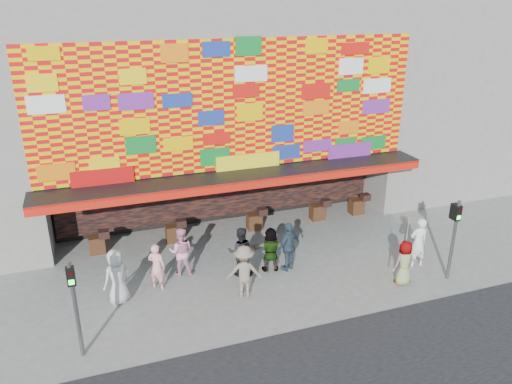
{
  "coord_description": "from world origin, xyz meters",
  "views": [
    {
      "loc": [
        -5.34,
        -13.83,
        9.42
      ],
      "look_at": [
        0.18,
        2.0,
        2.79
      ],
      "focal_mm": 35.0,
      "sensor_mm": 36.0,
      "label": 1
    }
  ],
  "objects_px": {
    "ped_a": "(117,277)",
    "ped_i": "(181,252)",
    "signal_left": "(74,299)",
    "signal_right": "(455,231)",
    "ped_b": "(157,266)",
    "parasol": "(409,229)",
    "ped_e": "(289,246)",
    "ped_c": "(240,252)",
    "ped_g": "(404,263)",
    "ped_h": "(418,242)",
    "ped_f": "(271,249)",
    "ped_d": "(244,272)"
  },
  "relations": [
    {
      "from": "signal_left",
      "to": "parasol",
      "type": "xyz_separation_m",
      "value": [
        10.67,
        0.25,
        0.27
      ]
    },
    {
      "from": "ped_h",
      "to": "parasol",
      "type": "xyz_separation_m",
      "value": [
        -1.2,
        -0.89,
        1.16
      ]
    },
    {
      "from": "ped_c",
      "to": "ped_g",
      "type": "height_order",
      "value": "ped_c"
    },
    {
      "from": "ped_g",
      "to": "parasol",
      "type": "height_order",
      "value": "parasol"
    },
    {
      "from": "ped_a",
      "to": "ped_i",
      "type": "bearing_deg",
      "value": 175.82
    },
    {
      "from": "ped_e",
      "to": "signal_right",
      "type": "bearing_deg",
      "value": 126.7
    },
    {
      "from": "signal_left",
      "to": "ped_a",
      "type": "height_order",
      "value": "signal_left"
    },
    {
      "from": "ped_h",
      "to": "signal_left",
      "type": "bearing_deg",
      "value": 8.36
    },
    {
      "from": "signal_left",
      "to": "ped_g",
      "type": "relative_size",
      "value": 1.85
    },
    {
      "from": "signal_right",
      "to": "parasol",
      "type": "bearing_deg",
      "value": 171.82
    },
    {
      "from": "signal_left",
      "to": "ped_d",
      "type": "bearing_deg",
      "value": 14.25
    },
    {
      "from": "ped_f",
      "to": "ped_i",
      "type": "xyz_separation_m",
      "value": [
        -3.12,
        0.79,
        0.06
      ]
    },
    {
      "from": "ped_d",
      "to": "ped_g",
      "type": "bearing_deg",
      "value": -175.48
    },
    {
      "from": "ped_i",
      "to": "ped_d",
      "type": "bearing_deg",
      "value": 145.56
    },
    {
      "from": "ped_b",
      "to": "parasol",
      "type": "xyz_separation_m",
      "value": [
        8.13,
        -2.52,
        1.29
      ]
    },
    {
      "from": "signal_left",
      "to": "ped_e",
      "type": "height_order",
      "value": "signal_left"
    },
    {
      "from": "ped_b",
      "to": "ped_d",
      "type": "relative_size",
      "value": 0.91
    },
    {
      "from": "ped_h",
      "to": "ped_c",
      "type": "bearing_deg",
      "value": -10.86
    },
    {
      "from": "ped_h",
      "to": "ped_a",
      "type": "bearing_deg",
      "value": -3.54
    },
    {
      "from": "ped_g",
      "to": "ped_h",
      "type": "bearing_deg",
      "value": -148.82
    },
    {
      "from": "signal_right",
      "to": "parasol",
      "type": "height_order",
      "value": "signal_right"
    },
    {
      "from": "ped_g",
      "to": "signal_left",
      "type": "bearing_deg",
      "value": -3.93
    },
    {
      "from": "ped_a",
      "to": "ped_g",
      "type": "height_order",
      "value": "ped_a"
    },
    {
      "from": "ped_b",
      "to": "parasol",
      "type": "distance_m",
      "value": 8.61
    },
    {
      "from": "ped_c",
      "to": "ped_f",
      "type": "xyz_separation_m",
      "value": [
        1.13,
        -0.05,
        -0.09
      ]
    },
    {
      "from": "ped_f",
      "to": "ped_i",
      "type": "distance_m",
      "value": 3.22
    },
    {
      "from": "signal_right",
      "to": "ped_c",
      "type": "relative_size",
      "value": 1.62
    },
    {
      "from": "ped_c",
      "to": "ped_g",
      "type": "distance_m",
      "value": 5.71
    },
    {
      "from": "ped_a",
      "to": "ped_g",
      "type": "distance_m",
      "value": 9.7
    },
    {
      "from": "signal_right",
      "to": "ped_f",
      "type": "relative_size",
      "value": 1.79
    },
    {
      "from": "ped_i",
      "to": "parasol",
      "type": "bearing_deg",
      "value": 172.86
    },
    {
      "from": "ped_a",
      "to": "ped_e",
      "type": "xyz_separation_m",
      "value": [
        6.08,
        0.12,
        -0.01
      ]
    },
    {
      "from": "ped_c",
      "to": "ped_e",
      "type": "distance_m",
      "value": 1.78
    },
    {
      "from": "ped_c",
      "to": "ped_f",
      "type": "relative_size",
      "value": 1.1
    },
    {
      "from": "signal_left",
      "to": "ped_e",
      "type": "xyz_separation_m",
      "value": [
        7.28,
        2.47,
        -0.92
      ]
    },
    {
      "from": "signal_left",
      "to": "ped_c",
      "type": "distance_m",
      "value": 6.21
    },
    {
      "from": "ped_g",
      "to": "parasol",
      "type": "bearing_deg",
      "value": -95.26
    },
    {
      "from": "signal_right",
      "to": "ped_i",
      "type": "bearing_deg",
      "value": 158.86
    },
    {
      "from": "ped_d",
      "to": "ped_e",
      "type": "bearing_deg",
      "value": -135.46
    },
    {
      "from": "signal_left",
      "to": "signal_right",
      "type": "height_order",
      "value": "same"
    },
    {
      "from": "ped_c",
      "to": "signal_right",
      "type": "bearing_deg",
      "value": 174.76
    },
    {
      "from": "signal_left",
      "to": "ped_i",
      "type": "height_order",
      "value": "signal_left"
    },
    {
      "from": "signal_left",
      "to": "ped_g",
      "type": "xyz_separation_m",
      "value": [
        10.67,
        0.25,
        -1.05
      ]
    },
    {
      "from": "ped_g",
      "to": "ped_h",
      "type": "height_order",
      "value": "ped_h"
    },
    {
      "from": "ped_g",
      "to": "ped_i",
      "type": "xyz_separation_m",
      "value": [
        -7.16,
        3.19,
        0.09
      ]
    },
    {
      "from": "ped_a",
      "to": "ped_e",
      "type": "distance_m",
      "value": 6.08
    },
    {
      "from": "ped_c",
      "to": "ped_d",
      "type": "height_order",
      "value": "ped_d"
    },
    {
      "from": "ped_c",
      "to": "parasol",
      "type": "distance_m",
      "value": 5.84
    },
    {
      "from": "ped_a",
      "to": "ped_d",
      "type": "bearing_deg",
      "value": 136.21
    },
    {
      "from": "signal_right",
      "to": "ped_g",
      "type": "xyz_separation_m",
      "value": [
        -1.73,
        0.25,
        -1.05
      ]
    }
  ]
}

